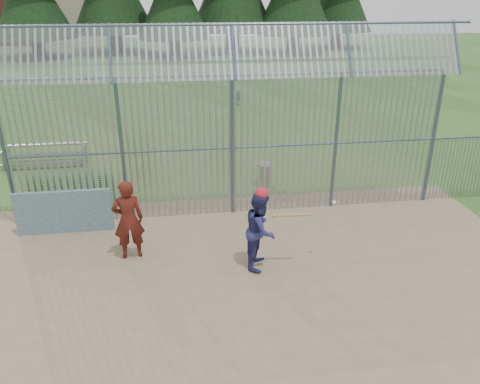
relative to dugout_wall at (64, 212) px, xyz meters
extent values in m
plane|color=#2D511E|center=(4.60, -2.90, -0.62)|extent=(120.00, 120.00, 0.00)
cube|color=#756047|center=(4.60, -3.40, -0.61)|extent=(14.00, 10.00, 0.02)
cube|color=#38566B|center=(0.00, 0.00, 0.00)|extent=(2.50, 0.12, 1.20)
imported|color=navy|center=(4.87, -2.35, 0.33)|extent=(0.97, 1.09, 1.86)
imported|color=maroon|center=(1.82, -1.52, 0.40)|extent=(0.79, 0.58, 2.00)
imported|color=slate|center=(6.70, 14.28, -0.18)|extent=(0.54, 0.50, 0.89)
sphere|color=red|center=(4.87, -2.35, 1.24)|extent=(0.30, 0.30, 0.30)
cylinder|color=#AA7F4C|center=(5.57, -2.50, 0.74)|extent=(0.85, 0.14, 0.07)
sphere|color=#AA7F4C|center=(5.14, -2.50, 0.74)|extent=(0.09, 0.09, 0.09)
sphere|color=white|center=(6.58, -2.39, 0.93)|extent=(0.09, 0.09, 0.09)
cylinder|color=gray|center=(5.94, 2.57, -0.27)|extent=(0.52, 0.52, 0.70)
cylinder|color=#9EA0A5|center=(5.94, 2.57, 0.10)|extent=(0.56, 0.56, 0.05)
sphere|color=#9EA0A5|center=(5.94, 2.57, 0.15)|extent=(0.10, 0.10, 0.10)
cube|color=slate|center=(-1.77, 5.27, -0.42)|extent=(3.00, 0.25, 0.05)
cube|color=gray|center=(-1.77, 5.62, -0.17)|extent=(3.00, 0.25, 0.05)
cube|color=slate|center=(-1.77, 5.97, 0.08)|extent=(3.00, 0.25, 0.05)
cube|color=gray|center=(-3.17, 5.62, -0.27)|extent=(0.06, 0.90, 0.70)
cube|color=slate|center=(-0.37, 5.62, -0.27)|extent=(0.06, 0.90, 0.70)
cylinder|color=#47566B|center=(-1.40, 0.60, 1.38)|extent=(0.10, 0.10, 4.00)
cylinder|color=#47566B|center=(1.60, 0.60, 1.38)|extent=(0.10, 0.10, 4.00)
cylinder|color=#47566B|center=(4.60, 0.60, 1.38)|extent=(0.10, 0.10, 4.00)
cylinder|color=#47566B|center=(7.60, 0.60, 1.38)|extent=(0.10, 0.10, 4.00)
cylinder|color=#47566B|center=(10.60, 0.60, 1.38)|extent=(0.10, 0.10, 4.00)
cylinder|color=#47566B|center=(4.60, 0.60, 3.38)|extent=(12.00, 0.07, 0.07)
cylinder|color=#47566B|center=(4.60, 0.60, 1.38)|extent=(12.00, 0.06, 0.06)
cube|color=gray|center=(4.60, 0.60, 1.38)|extent=(12.00, 0.02, 4.00)
cube|color=gray|center=(4.60, 0.23, 4.03)|extent=(12.00, 0.77, 1.31)
cylinder|color=#47566B|center=(10.60, 0.60, 0.38)|extent=(0.08, 0.08, 2.00)
cylinder|color=#332319|center=(-9.40, 37.10, 0.91)|extent=(1.19, 1.19, 3.06)
cylinder|color=#332319|center=(-2.40, 40.10, 1.09)|extent=(1.33, 1.33, 3.42)
cylinder|color=#332319|center=(3.60, 36.10, 0.82)|extent=(1.12, 1.12, 2.88)
cylinder|color=#332319|center=(9.60, 39.10, 1.18)|extent=(1.40, 1.40, 3.60)
cylinder|color=#332319|center=(15.60, 37.10, 1.00)|extent=(1.26, 1.26, 3.24)
cylinder|color=#332319|center=(21.60, 41.10, 0.91)|extent=(1.19, 1.19, 3.06)
cube|color=#B2A58C|center=(-7.40, 55.10, 2.38)|extent=(8.00, 7.00, 6.00)
camera|label=1|loc=(3.03, -11.74, 5.44)|focal=35.00mm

